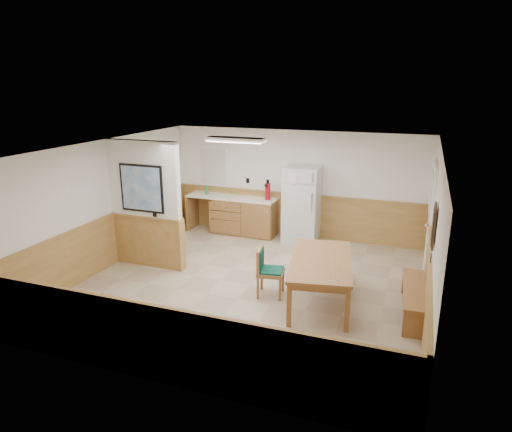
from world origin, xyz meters
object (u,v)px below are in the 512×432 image
at_px(dining_chair, 266,268).
at_px(soap_bottle, 207,190).
at_px(refrigerator, 302,205).
at_px(fire_extinguisher, 268,191).
at_px(dining_table, 321,264).
at_px(dining_bench, 414,294).

xyz_separation_m(dining_chair, soap_bottle, (-2.54, 2.93, 0.52)).
xyz_separation_m(refrigerator, fire_extinguisher, (-0.83, 0.05, 0.24)).
height_order(dining_chair, fire_extinguisher, fire_extinguisher).
bearing_deg(dining_chair, fire_extinguisher, 98.84).
relative_size(dining_table, dining_chair, 2.46).
height_order(refrigerator, dining_bench, refrigerator).
bearing_deg(refrigerator, fire_extinguisher, 175.76).
height_order(refrigerator, dining_chair, refrigerator).
bearing_deg(refrigerator, dining_chair, -88.12).
xyz_separation_m(dining_bench, soap_bottle, (-4.95, 2.77, 0.67)).
bearing_deg(dining_table, fire_extinguisher, 112.99).
xyz_separation_m(refrigerator, dining_table, (1.06, -2.81, -0.21)).
height_order(refrigerator, dining_table, refrigerator).
bearing_deg(dining_bench, dining_table, 179.59).
xyz_separation_m(dining_table, dining_bench, (1.49, 0.08, -0.32)).
xyz_separation_m(dining_table, dining_chair, (-0.93, -0.08, -0.17)).
bearing_deg(refrigerator, dining_bench, -47.83).
bearing_deg(fire_extinguisher, dining_bench, -64.26).
height_order(dining_table, fire_extinguisher, fire_extinguisher).
xyz_separation_m(refrigerator, dining_bench, (2.55, -2.74, -0.53)).
bearing_deg(fire_extinguisher, refrigerator, -28.22).
xyz_separation_m(dining_chair, fire_extinguisher, (-0.97, 2.94, 0.62)).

